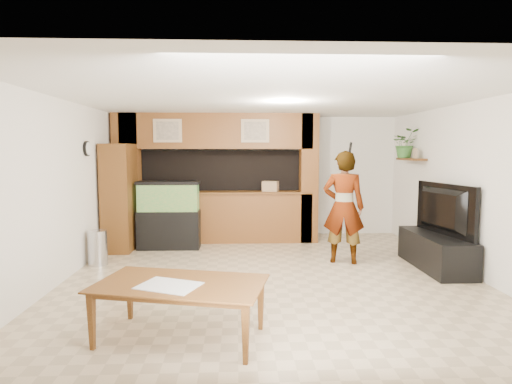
{
  "coord_description": "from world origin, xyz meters",
  "views": [
    {
      "loc": [
        -0.5,
        -6.17,
        1.87
      ],
      "look_at": [
        -0.2,
        0.6,
        1.21
      ],
      "focal_mm": 30.0,
      "sensor_mm": 36.0,
      "label": 1
    }
  ],
  "objects_px": {
    "person": "(344,207)",
    "dining_table": "(180,312)",
    "pantry_cabinet": "(120,197)",
    "television": "(437,209)",
    "aquarium": "(169,216)"
  },
  "relations": [
    {
      "from": "person",
      "to": "dining_table",
      "type": "xyz_separation_m",
      "value": [
        -2.33,
        -2.85,
        -0.64
      ]
    },
    {
      "from": "pantry_cabinet",
      "to": "television",
      "type": "distance_m",
      "value": 5.55
    },
    {
      "from": "television",
      "to": "dining_table",
      "type": "height_order",
      "value": "television"
    },
    {
      "from": "aquarium",
      "to": "pantry_cabinet",
      "type": "bearing_deg",
      "value": -172.7
    },
    {
      "from": "aquarium",
      "to": "person",
      "type": "height_order",
      "value": "person"
    },
    {
      "from": "pantry_cabinet",
      "to": "aquarium",
      "type": "distance_m",
      "value": 0.97
    },
    {
      "from": "aquarium",
      "to": "television",
      "type": "bearing_deg",
      "value": -18.61
    },
    {
      "from": "aquarium",
      "to": "dining_table",
      "type": "distance_m",
      "value": 4.11
    },
    {
      "from": "pantry_cabinet",
      "to": "aquarium",
      "type": "relative_size",
      "value": 1.54
    },
    {
      "from": "aquarium",
      "to": "dining_table",
      "type": "bearing_deg",
      "value": -78.78
    },
    {
      "from": "aquarium",
      "to": "dining_table",
      "type": "xyz_separation_m",
      "value": [
        0.73,
        -4.03,
        -0.34
      ]
    },
    {
      "from": "person",
      "to": "aquarium",
      "type": "bearing_deg",
      "value": -6.66
    },
    {
      "from": "pantry_cabinet",
      "to": "person",
      "type": "distance_m",
      "value": 4.1
    },
    {
      "from": "pantry_cabinet",
      "to": "person",
      "type": "relative_size",
      "value": 1.07
    },
    {
      "from": "aquarium",
      "to": "dining_table",
      "type": "height_order",
      "value": "aquarium"
    }
  ]
}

